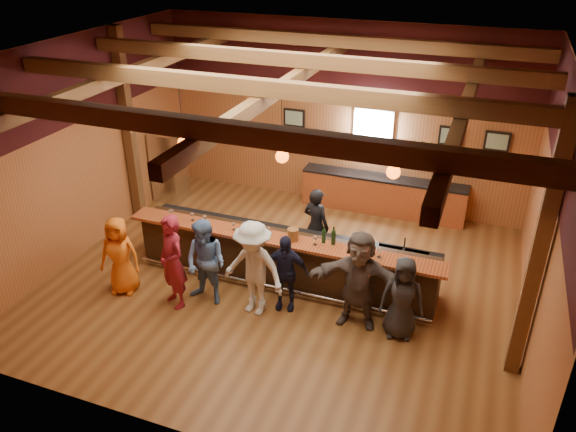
% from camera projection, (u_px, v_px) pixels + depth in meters
% --- Properties ---
extents(room, '(9.04, 9.00, 4.52)m').
position_uv_depth(room, '(283.00, 128.00, 9.83)').
color(room, brown).
rests_on(room, ground).
extents(bar_counter, '(6.30, 1.07, 1.11)m').
position_uv_depth(bar_counter, '(286.00, 256.00, 11.15)').
color(bar_counter, black).
rests_on(bar_counter, ground).
extents(back_bar_cabinet, '(4.00, 0.52, 0.95)m').
position_uv_depth(back_bar_cabinet, '(383.00, 195.00, 13.77)').
color(back_bar_cabinet, maroon).
rests_on(back_bar_cabinet, ground).
extents(window, '(0.95, 0.09, 0.95)m').
position_uv_depth(window, '(373.00, 129.00, 13.35)').
color(window, silver).
rests_on(window, room).
extents(framed_pictures, '(5.35, 0.05, 0.45)m').
position_uv_depth(framed_pictures, '(410.00, 131.00, 13.05)').
color(framed_pictures, black).
rests_on(framed_pictures, room).
extents(wine_shelves, '(3.00, 0.18, 0.30)m').
position_uv_depth(wine_shelves, '(371.00, 147.00, 13.49)').
color(wine_shelves, maroon).
rests_on(wine_shelves, room).
extents(pendant_lights, '(4.24, 0.24, 1.37)m').
position_uv_depth(pendant_lights, '(282.00, 156.00, 10.02)').
color(pendant_lights, black).
rests_on(pendant_lights, room).
extents(stainless_fridge, '(0.70, 0.70, 1.80)m').
position_uv_depth(stainless_fridge, '(169.00, 166.00, 14.29)').
color(stainless_fridge, silver).
rests_on(stainless_fridge, ground).
extents(customer_orange, '(0.87, 0.67, 1.59)m').
position_uv_depth(customer_orange, '(120.00, 256.00, 10.66)').
color(customer_orange, orange).
rests_on(customer_orange, ground).
extents(customer_redvest, '(0.81, 0.72, 1.85)m').
position_uv_depth(customer_redvest, '(172.00, 262.00, 10.22)').
color(customer_redvest, maroon).
rests_on(customer_redvest, ground).
extents(customer_denim, '(0.92, 0.76, 1.71)m').
position_uv_depth(customer_denim, '(206.00, 263.00, 10.33)').
color(customer_denim, '#5475A8').
rests_on(customer_denim, ground).
extents(customer_white, '(1.30, 0.87, 1.86)m').
position_uv_depth(customer_white, '(253.00, 269.00, 10.00)').
color(customer_white, silver).
rests_on(customer_white, ground).
extents(customer_navy, '(0.95, 0.55, 1.52)m').
position_uv_depth(customer_navy, '(285.00, 272.00, 10.21)').
color(customer_navy, black).
rests_on(customer_navy, ground).
extents(customer_brown, '(1.76, 0.67, 1.86)m').
position_uv_depth(customer_brown, '(359.00, 280.00, 9.70)').
color(customer_brown, '#514541').
rests_on(customer_brown, ground).
extents(customer_dark, '(0.83, 0.62, 1.54)m').
position_uv_depth(customer_dark, '(402.00, 298.00, 9.50)').
color(customer_dark, '#242326').
rests_on(customer_dark, ground).
extents(bartender, '(0.70, 0.56, 1.66)m').
position_uv_depth(bartender, '(316.00, 226.00, 11.64)').
color(bartender, black).
rests_on(bartender, ground).
extents(ice_bucket, '(0.21, 0.21, 0.23)m').
position_uv_depth(ice_bucket, '(293.00, 234.00, 10.51)').
color(ice_bucket, brown).
rests_on(ice_bucket, bar_counter).
extents(bottle_a, '(0.07, 0.07, 0.34)m').
position_uv_depth(bottle_a, '(324.00, 236.00, 10.41)').
color(bottle_a, black).
rests_on(bottle_a, bar_counter).
extents(bottle_b, '(0.08, 0.08, 0.37)m').
position_uv_depth(bottle_b, '(333.00, 237.00, 10.35)').
color(bottle_b, black).
rests_on(bottle_b, bar_counter).
extents(glass_a, '(0.09, 0.09, 0.19)m').
position_uv_depth(glass_a, '(171.00, 211.00, 11.29)').
color(glass_a, silver).
rests_on(glass_a, bar_counter).
extents(glass_b, '(0.08, 0.08, 0.18)m').
position_uv_depth(glass_b, '(192.00, 215.00, 11.19)').
color(glass_b, silver).
rests_on(glass_b, bar_counter).
extents(glass_c, '(0.09, 0.09, 0.19)m').
position_uv_depth(glass_c, '(205.00, 218.00, 11.06)').
color(glass_c, silver).
rests_on(glass_c, bar_counter).
extents(glass_d, '(0.07, 0.07, 0.16)m').
position_uv_depth(glass_d, '(234.00, 224.00, 10.85)').
color(glass_d, silver).
rests_on(glass_d, bar_counter).
extents(glass_e, '(0.08, 0.08, 0.18)m').
position_uv_depth(glass_e, '(269.00, 229.00, 10.66)').
color(glass_e, silver).
rests_on(glass_e, bar_counter).
extents(glass_f, '(0.09, 0.09, 0.19)m').
position_uv_depth(glass_f, '(315.00, 238.00, 10.33)').
color(glass_f, silver).
rests_on(glass_f, bar_counter).
extents(glass_g, '(0.07, 0.07, 0.16)m').
position_uv_depth(glass_g, '(357.00, 246.00, 10.14)').
color(glass_g, silver).
rests_on(glass_g, bar_counter).
extents(glass_h, '(0.09, 0.09, 0.20)m').
position_uv_depth(glass_h, '(380.00, 250.00, 9.94)').
color(glass_h, silver).
rests_on(glass_h, bar_counter).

